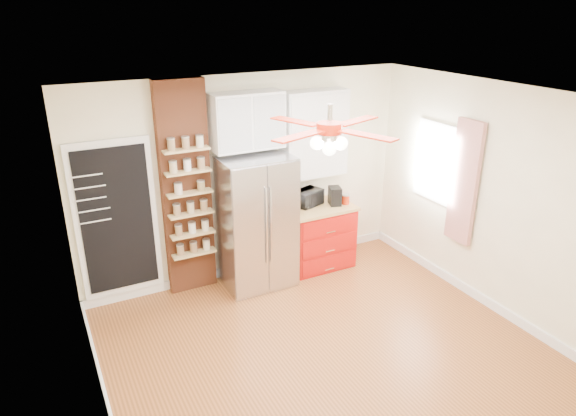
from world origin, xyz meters
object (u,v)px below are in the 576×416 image
red_cabinet (318,236)px  toaster_oven (308,198)px  canister_left (346,200)px  fridge (256,222)px  ceiling_fan (329,129)px  pantry_jar_oats (178,189)px  coffee_maker (335,196)px

red_cabinet → toaster_oven: 0.58m
toaster_oven → canister_left: bearing=-42.9°
red_cabinet → fridge: bearing=-177.0°
red_cabinet → canister_left: 0.64m
fridge → red_cabinet: fridge is taller
ceiling_fan → canister_left: 2.51m
red_cabinet → pantry_jar_oats: (-1.90, 0.09, 0.98)m
ceiling_fan → coffee_maker: (1.14, 1.64, -1.40)m
pantry_jar_oats → toaster_oven: bearing=0.6°
red_cabinet → canister_left: (0.37, -0.09, 0.51)m
toaster_oven → canister_left: 0.53m
ceiling_fan → toaster_oven: ceiling_fan is taller
red_cabinet → toaster_oven: (-0.12, 0.11, 0.56)m
red_cabinet → coffee_maker: size_ratio=3.73×
toaster_oven → coffee_maker: (0.34, -0.15, 0.02)m
fridge → coffee_maker: (1.19, 0.01, 0.15)m
toaster_oven → pantry_jar_oats: size_ratio=3.09×
ceiling_fan → pantry_jar_oats: size_ratio=11.06×
fridge → ceiling_fan: 2.25m
fridge → toaster_oven: size_ratio=4.48×
red_cabinet → ceiling_fan: 2.75m
fridge → ceiling_fan: size_ratio=1.25×
ceiling_fan → toaster_oven: (0.80, 1.79, -1.42)m
ceiling_fan → canister_left: (1.29, 1.59, -1.46)m
fridge → pantry_jar_oats: size_ratio=13.83×
coffee_maker → pantry_jar_oats: size_ratio=1.99×
coffee_maker → canister_left: (0.15, -0.05, -0.06)m
toaster_oven → coffee_maker: coffee_maker is taller
pantry_jar_oats → canister_left: bearing=-4.6°
ceiling_fan → toaster_oven: 2.42m
ceiling_fan → pantry_jar_oats: bearing=119.1°
coffee_maker → pantry_jar_oats: pantry_jar_oats is taller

